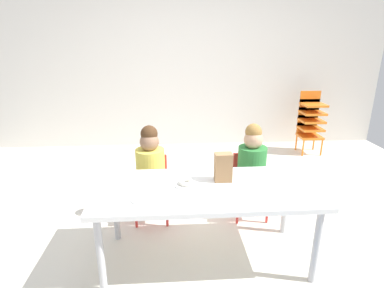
% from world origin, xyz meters
% --- Properties ---
extents(ground_plane, '(6.23, 4.41, 0.02)m').
position_xyz_m(ground_plane, '(-0.01, -0.00, -0.01)').
color(ground_plane, silver).
extents(back_wall, '(6.23, 0.10, 2.53)m').
position_xyz_m(back_wall, '(0.00, 2.21, 1.26)').
color(back_wall, beige).
rests_on(back_wall, ground_plane).
extents(craft_table, '(1.61, 0.71, 0.61)m').
position_xyz_m(craft_table, '(0.03, -0.65, 0.56)').
color(craft_table, white).
rests_on(craft_table, ground_plane).
extents(seated_child_near_camera, '(0.32, 0.32, 0.92)m').
position_xyz_m(seated_child_near_camera, '(-0.41, -0.07, 0.55)').
color(seated_child_near_camera, red).
rests_on(seated_child_near_camera, ground_plane).
extents(seated_child_middle_seat, '(0.34, 0.34, 0.92)m').
position_xyz_m(seated_child_middle_seat, '(0.52, -0.07, 0.55)').
color(seated_child_middle_seat, red).
rests_on(seated_child_middle_seat, ground_plane).
extents(kid_chair_orange_stack, '(0.32, 0.30, 0.92)m').
position_xyz_m(kid_chair_orange_stack, '(1.85, 1.67, 0.52)').
color(kid_chair_orange_stack, orange).
rests_on(kid_chair_orange_stack, ground_plane).
extents(paper_bag_brown, '(0.13, 0.09, 0.22)m').
position_xyz_m(paper_bag_brown, '(0.17, -0.55, 0.72)').
color(paper_bag_brown, '#9E754C').
rests_on(paper_bag_brown, craft_table).
extents(paper_plate_near_edge, '(0.18, 0.18, 0.01)m').
position_xyz_m(paper_plate_near_edge, '(-0.11, -0.61, 0.62)').
color(paper_plate_near_edge, white).
rests_on(paper_plate_near_edge, craft_table).
extents(paper_plate_center_table, '(0.18, 0.18, 0.01)m').
position_xyz_m(paper_plate_center_table, '(-0.41, -0.80, 0.62)').
color(paper_plate_center_table, white).
rests_on(paper_plate_center_table, craft_table).
extents(donut_powdered_on_plate, '(0.11, 0.11, 0.03)m').
position_xyz_m(donut_powdered_on_plate, '(-0.11, -0.61, 0.63)').
color(donut_powdered_on_plate, white).
rests_on(donut_powdered_on_plate, craft_table).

